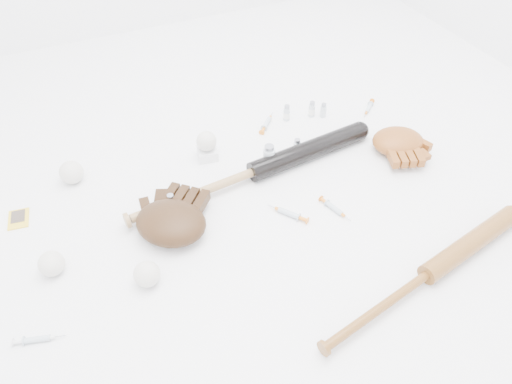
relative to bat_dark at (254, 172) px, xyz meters
name	(u,v)px	position (x,y,z in m)	size (l,w,h in m)	color
bat_dark	(254,172)	(0.00, 0.00, 0.00)	(1.00, 0.07, 0.07)	black
bat_wood	(428,274)	(0.27, -0.61, -0.01)	(0.85, 0.06, 0.06)	brown
glove_dark	(171,222)	(-0.34, -0.12, 0.01)	(0.27, 0.27, 0.10)	#331E0E
glove_tan	(398,141)	(0.56, -0.07, 0.01)	(0.23, 0.23, 0.08)	brown
trading_card	(19,219)	(-0.78, 0.14, -0.03)	(0.06, 0.09, 0.00)	yellow
pedestal	(207,153)	(-0.11, 0.18, -0.02)	(0.07, 0.07, 0.04)	white
baseball_on_pedestal	(206,141)	(-0.11, 0.18, 0.04)	(0.07, 0.07, 0.07)	silver
baseball_left	(51,264)	(-0.71, -0.12, 0.00)	(0.08, 0.08, 0.08)	silver
baseball_upper	(71,172)	(-0.58, 0.26, 0.00)	(0.08, 0.08, 0.08)	silver
baseball_mid	(147,274)	(-0.47, -0.28, 0.00)	(0.08, 0.08, 0.08)	silver
syringe_0	(37,339)	(-0.78, -0.34, -0.03)	(0.15, 0.03, 0.02)	#ADBCC6
syringe_1	(289,213)	(0.03, -0.21, -0.03)	(0.16, 0.03, 0.02)	#ADBCC6
syringe_2	(267,123)	(0.18, 0.28, -0.03)	(0.16, 0.03, 0.02)	#ADBCC6
syringe_3	(334,208)	(0.18, -0.25, -0.03)	(0.15, 0.03, 0.02)	#ADBCC6
syringe_4	(369,108)	(0.62, 0.19, -0.03)	(0.15, 0.03, 0.02)	#ADBCC6
vial_0	(312,109)	(0.38, 0.26, 0.00)	(0.03, 0.03, 0.07)	silver
vial_1	(323,110)	(0.42, 0.23, -0.01)	(0.02, 0.02, 0.06)	silver
vial_2	(297,147)	(0.20, 0.06, 0.00)	(0.03, 0.03, 0.07)	silver
vial_3	(269,157)	(0.07, 0.03, 0.01)	(0.04, 0.04, 0.10)	silver
vial_4	(171,203)	(-0.31, -0.03, 0.00)	(0.03, 0.03, 0.07)	silver
vial_5	(287,113)	(0.27, 0.28, 0.00)	(0.03, 0.03, 0.07)	silver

